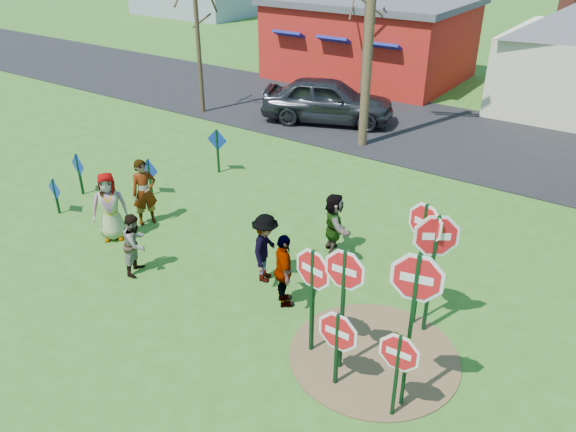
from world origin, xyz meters
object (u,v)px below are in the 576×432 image
at_px(person_b, 144,192).
at_px(suv, 328,100).
at_px(stop_sign_a, 313,279).
at_px(stop_sign_b, 424,235).
at_px(stop_sign_d, 435,246).
at_px(stop_sign_c, 414,298).
at_px(person_a, 110,206).

distance_m(person_b, suv, 10.08).
height_order(stop_sign_a, stop_sign_b, stop_sign_b).
bearing_deg(suv, stop_sign_d, -161.54).
xyz_separation_m(stop_sign_c, person_a, (-8.48, 1.00, -1.31)).
height_order(stop_sign_c, person_b, stop_sign_c).
relative_size(stop_sign_b, person_b, 1.58).
bearing_deg(stop_sign_c, suv, 113.36).
xyz_separation_m(stop_sign_b, stop_sign_d, (0.26, -0.06, -0.11)).
bearing_deg(person_a, suv, 45.45).
bearing_deg(person_b, stop_sign_c, -77.58).
relative_size(stop_sign_b, suv, 0.55).
bearing_deg(stop_sign_c, stop_sign_b, 96.04).
height_order(stop_sign_a, suv, stop_sign_a).
xyz_separation_m(person_b, suv, (-0.41, 10.07, 0.02)).
relative_size(stop_sign_b, person_a, 1.59).
relative_size(stop_sign_a, person_b, 1.31).
xyz_separation_m(stop_sign_d, suv, (-8.33, 10.09, -1.05)).
distance_m(person_a, person_b, 1.08).
xyz_separation_m(stop_sign_c, suv, (-8.79, 12.15, -1.29)).
bearing_deg(stop_sign_d, person_b, 147.52).
height_order(stop_sign_b, stop_sign_d, stop_sign_b).
height_order(stop_sign_d, suv, stop_sign_d).
relative_size(stop_sign_d, person_b, 1.52).
distance_m(stop_sign_a, suv, 13.70).
height_order(stop_sign_d, person_b, stop_sign_d).
xyz_separation_m(person_a, suv, (-0.31, 11.15, 0.02)).
relative_size(person_b, suv, 0.35).
distance_m(stop_sign_c, suv, 15.05).
xyz_separation_m(stop_sign_a, stop_sign_c, (1.98, -0.28, 0.58)).
bearing_deg(stop_sign_a, stop_sign_c, 0.69).
relative_size(stop_sign_c, person_a, 1.73).
relative_size(stop_sign_d, person_a, 1.53).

